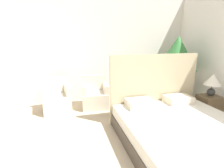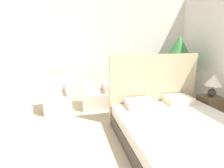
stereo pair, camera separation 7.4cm
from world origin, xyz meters
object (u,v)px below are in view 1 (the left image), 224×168
Objects in this scene: armchair_near_window_left at (56,100)px; table_lamp at (213,81)px; potted_palm at (177,56)px; nightstand at (209,107)px; armchair_near_window_right at (95,97)px; bed at (178,127)px.

table_lamp is at bearing -28.65° from armchair_near_window_left.
potted_palm reaches higher than table_lamp.
potted_palm is at bearing -11.17° from armchair_near_window_left.
nightstand is 0.58m from table_lamp.
bed is at bearing -53.67° from armchair_near_window_right.
armchair_near_window_left is 1.56× the size of nightstand.
armchair_near_window_left is at bearing 137.21° from bed.
table_lamp is (1.24, 0.65, 0.56)m from bed.
nightstand is (3.28, -1.25, -0.02)m from armchair_near_window_left.
potted_palm reaches higher than armchair_near_window_left.
nightstand is at bearing -81.55° from potted_palm.
bed is 3.95× the size of nightstand.
nightstand is (0.16, -1.08, -1.01)m from potted_palm.
armchair_near_window_left is 3.51m from nightstand.
armchair_near_window_left is 3.28m from potted_palm.
armchair_near_window_right is (0.95, 0.00, 0.00)m from armchair_near_window_left.
potted_palm is (3.12, -0.18, 1.00)m from armchair_near_window_left.
potted_palm is 3.72× the size of table_lamp.
table_lamp reaches higher than armchair_near_window_right.
nightstand is (2.33, -1.25, -0.02)m from armchair_near_window_right.
potted_palm is at bearing 58.09° from bed.
armchair_near_window_right is (-1.10, 1.90, 0.00)m from bed.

